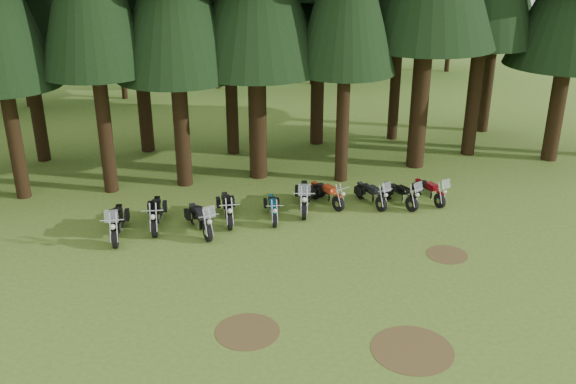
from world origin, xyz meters
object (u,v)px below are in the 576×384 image
motorcycle_3 (227,209)px  motorcycle_6 (326,195)px  motorcycle_7 (371,195)px  motorcycle_4 (273,209)px  motorcycle_0 (117,224)px  motorcycle_2 (200,220)px  motorcycle_9 (429,191)px  motorcycle_5 (304,198)px  motorcycle_8 (400,195)px  motorcycle_1 (156,214)px

motorcycle_3 → motorcycle_6: (4.08, 0.37, -0.04)m
motorcycle_3 → motorcycle_7: motorcycle_7 is taller
motorcycle_4 → motorcycle_7: 4.10m
motorcycle_6 → motorcycle_7: bearing=-36.4°
motorcycle_0 → motorcycle_3: size_ratio=1.08×
motorcycle_2 → motorcycle_3: (1.13, 0.73, -0.01)m
motorcycle_6 → motorcycle_9: motorcycle_9 is taller
motorcycle_5 → motorcycle_8: motorcycle_5 is taller
motorcycle_1 → motorcycle_9: (10.80, -0.64, -0.06)m
motorcycle_0 → motorcycle_5: size_ratio=1.01×
motorcycle_4 → motorcycle_8: (5.18, -0.13, 0.03)m
motorcycle_9 → motorcycle_1: bearing=167.1°
motorcycle_1 → motorcycle_2: motorcycle_2 is taller
motorcycle_5 → motorcycle_2: bearing=-151.4°
motorcycle_4 → motorcycle_6: bearing=26.2°
motorcycle_6 → motorcycle_2: bearing=172.2°
motorcycle_7 → motorcycle_8: bearing=-29.7°
motorcycle_3 → motorcycle_7: 5.78m
motorcycle_3 → motorcycle_6: bearing=10.1°
motorcycle_6 → motorcycle_0: bearing=164.8°
motorcycle_0 → motorcycle_4: bearing=7.0°
motorcycle_2 → motorcycle_9: motorcycle_2 is taller
motorcycle_0 → motorcycle_1: 1.48m
motorcycle_1 → motorcycle_6: 6.70m
motorcycle_6 → motorcycle_9: bearing=-31.1°
motorcycle_2 → motorcycle_3: motorcycle_2 is taller
motorcycle_5 → motorcycle_0: bearing=-159.6°
motorcycle_3 → motorcycle_8: (6.87, -0.47, -0.04)m
motorcycle_4 → motorcycle_9: motorcycle_9 is taller
motorcycle_3 → motorcycle_7: bearing=3.5°
motorcycle_1 → motorcycle_0: bearing=-151.9°
motorcycle_2 → motorcycle_7: (6.91, 0.60, -0.05)m
motorcycle_2 → motorcycle_9: size_ratio=1.13×
motorcycle_0 → motorcycle_5: bearing=10.8°
motorcycle_0 → motorcycle_8: 10.90m
motorcycle_3 → motorcycle_9: (8.18, -0.44, -0.04)m
motorcycle_6 → motorcycle_7: motorcycle_7 is taller
motorcycle_4 → motorcycle_7: motorcycle_7 is taller
motorcycle_0 → motorcycle_8: motorcycle_0 is taller
motorcycle_5 → motorcycle_1: bearing=-163.6°
motorcycle_0 → motorcycle_6: bearing=12.2°
motorcycle_7 → motorcycle_8: size_ratio=1.00×
motorcycle_4 → motorcycle_8: motorcycle_8 is taller
motorcycle_1 → motorcycle_5: motorcycle_5 is taller
motorcycle_7 → motorcycle_4: bearing=170.7°
motorcycle_7 → motorcycle_3: bearing=166.4°
motorcycle_1 → motorcycle_5: (5.70, -0.08, 0.03)m
motorcycle_2 → motorcycle_9: 9.31m
motorcycle_1 → motorcycle_7: size_ratio=1.14×
motorcycle_5 → motorcycle_9: size_ratio=1.20×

